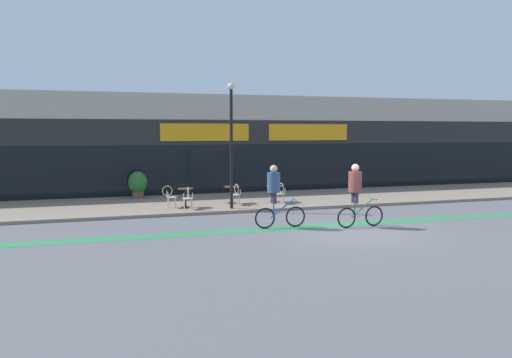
{
  "coord_description": "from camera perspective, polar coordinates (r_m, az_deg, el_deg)",
  "views": [
    {
      "loc": [
        -7.57,
        -13.93,
        3.18
      ],
      "look_at": [
        -1.61,
        5.24,
        1.24
      ],
      "focal_mm": 35.0,
      "sensor_mm": 36.0,
      "label": 1
    }
  ],
  "objects": [
    {
      "name": "planter_pot",
      "position": [
        23.36,
        -13.35,
        -0.55
      ],
      "size": [
        0.85,
        0.85,
        1.23
      ],
      "color": "brown",
      "rests_on": "sidewalk_slab"
    },
    {
      "name": "cafe_chair_2_near",
      "position": [
        20.9,
        2.78,
        -1.48
      ],
      "size": [
        0.45,
        0.6,
        0.9
      ],
      "rotation": [
        0.0,
        0.0,
        1.7
      ],
      "color": "beige",
      "rests_on": "sidewalk_slab"
    },
    {
      "name": "bistro_table_1",
      "position": [
        21.12,
        -2.81,
        -1.41
      ],
      "size": [
        0.67,
        0.67,
        0.73
      ],
      "color": "black",
      "rests_on": "sidewalk_slab"
    },
    {
      "name": "lamp_post",
      "position": [
        19.59,
        -2.85,
        4.9
      ],
      "size": [
        0.26,
        0.26,
        4.92
      ],
      "color": "black",
      "rests_on": "sidewalk_slab"
    },
    {
      "name": "ground_plane",
      "position": [
        16.17,
        11.1,
        -5.94
      ],
      "size": [
        120.0,
        120.0,
        0.0
      ],
      "primitive_type": "plane",
      "color": "#5B5B60"
    },
    {
      "name": "bistro_table_0",
      "position": [
        20.19,
        -8.06,
        -1.71
      ],
      "size": [
        0.62,
        0.62,
        0.77
      ],
      "color": "black",
      "rests_on": "sidewalk_slab"
    },
    {
      "name": "storefront_facade",
      "position": [
        26.98,
        -0.96,
        4.02
      ],
      "size": [
        40.0,
        4.06,
        4.97
      ],
      "color": "#B2A899",
      "rests_on": "ground"
    },
    {
      "name": "bistro_table_2",
      "position": [
        21.48,
        2.19,
        -1.3
      ],
      "size": [
        0.77,
        0.77,
        0.71
      ],
      "color": "black",
      "rests_on": "sidewalk_slab"
    },
    {
      "name": "cyclist_1",
      "position": [
        16.73,
        11.41,
        -1.33
      ],
      "size": [
        1.74,
        0.5,
        2.1
      ],
      "rotation": [
        0.0,
        0.0,
        0.05
      ],
      "color": "black",
      "rests_on": "ground"
    },
    {
      "name": "cafe_chair_0_side",
      "position": [
        20.11,
        -9.82,
        -1.84
      ],
      "size": [
        0.57,
        0.4,
        0.9
      ],
      "rotation": [
        0.0,
        0.0,
        -0.0
      ],
      "color": "beige",
      "rests_on": "sidewalk_slab"
    },
    {
      "name": "cafe_chair_1_near",
      "position": [
        20.52,
        -2.34,
        -1.61
      ],
      "size": [
        0.45,
        0.6,
        0.9
      ],
      "rotation": [
        0.0,
        0.0,
        1.71
      ],
      "color": "beige",
      "rests_on": "sidewalk_slab"
    },
    {
      "name": "bike_lane_stripe",
      "position": [
        17.21,
        9.21,
        -5.2
      ],
      "size": [
        36.0,
        0.7,
        0.01
      ],
      "primitive_type": "cube",
      "color": "#2D844C",
      "rests_on": "ground"
    },
    {
      "name": "cafe_chair_0_near",
      "position": [
        19.58,
        -7.78,
        -2.0
      ],
      "size": [
        0.43,
        0.59,
        0.9
      ],
      "rotation": [
        0.0,
        0.0,
        1.51
      ],
      "color": "beige",
      "rests_on": "sidewalk_slab"
    },
    {
      "name": "cyclist_0",
      "position": [
        16.31,
        2.25,
        -1.51
      ],
      "size": [
        1.75,
        0.48,
        2.08
      ],
      "rotation": [
        0.0,
        0.0,
        -0.02
      ],
      "color": "black",
      "rests_on": "ground"
    },
    {
      "name": "sidewalk_slab",
      "position": [
        22.71,
        2.39,
        -2.39
      ],
      "size": [
        40.0,
        5.5,
        0.12
      ],
      "primitive_type": "cube",
      "color": "gray",
      "rests_on": "ground"
    }
  ]
}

